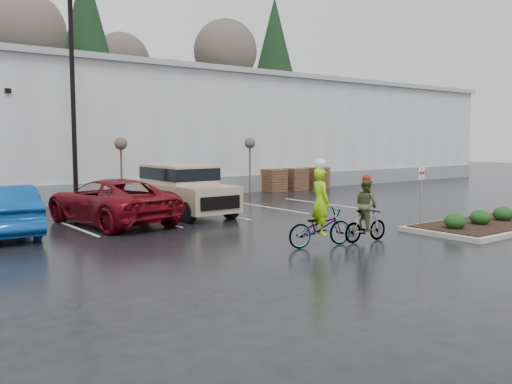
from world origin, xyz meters
TOP-DOWN VIEW (x-y plane):
  - ground at (0.00, 0.00)m, footprint 120.00×120.00m
  - warehouse at (0.00, 21.99)m, footprint 60.50×15.50m
  - wooded_ridge at (0.00, 45.00)m, footprint 80.00×25.00m
  - lamppost at (-4.00, 12.00)m, footprint 0.50×1.00m
  - sapling_mid at (-1.50, 13.00)m, footprint 0.60×0.60m
  - sapling_east at (6.00, 13.00)m, footprint 0.60×0.60m
  - pallet_stack_a at (8.50, 14.00)m, footprint 1.20×1.20m
  - pallet_stack_b at (10.20, 14.00)m, footprint 1.20×1.20m
  - pallet_stack_c at (12.00, 14.00)m, footprint 1.20×1.20m
  - curb_island at (7.00, -1.00)m, footprint 8.00×3.00m
  - mulch_bed at (7.00, -1.00)m, footprint 7.60×2.60m
  - shrub_a at (4.00, -1.00)m, footprint 0.70×0.70m
  - shrub_b at (5.50, -1.00)m, footprint 0.70×0.70m
  - shrub_c at (7.00, -1.00)m, footprint 0.70×0.70m
  - fire_lane_sign at (3.80, 0.20)m, footprint 0.30×0.05m
  - car_blue at (-7.84, 7.61)m, footprint 2.11×5.05m
  - car_red at (-4.14, 7.86)m, footprint 3.46×6.26m
  - suv_tan at (-0.84, 8.09)m, footprint 2.20×5.10m
  - cyclist_hivis at (-0.98, 0.14)m, footprint 2.18×1.07m
  - cyclist_olive at (0.62, -0.16)m, footprint 1.61×0.78m

SIDE VIEW (x-z plane):
  - ground at x=0.00m, z-range 0.00..0.00m
  - curb_island at x=7.00m, z-range 0.00..0.15m
  - mulch_bed at x=7.00m, z-range 0.15..0.19m
  - shrub_a at x=4.00m, z-range 0.15..0.67m
  - shrub_b at x=5.50m, z-range 0.15..0.67m
  - shrub_c at x=7.00m, z-range 0.15..0.67m
  - pallet_stack_a at x=8.50m, z-range 0.00..1.35m
  - pallet_stack_b at x=10.20m, z-range 0.00..1.35m
  - pallet_stack_c at x=12.00m, z-range 0.00..1.35m
  - cyclist_olive at x=0.62m, z-range -0.26..1.78m
  - cyclist_hivis at x=-0.98m, z-range -0.49..2.04m
  - car_blue at x=-7.84m, z-range 0.00..1.62m
  - car_red at x=-4.14m, z-range 0.00..1.66m
  - suv_tan at x=-0.84m, z-range 0.00..2.06m
  - fire_lane_sign at x=3.80m, z-range 0.31..2.51m
  - sapling_mid at x=-1.50m, z-range 1.13..4.33m
  - sapling_east at x=6.00m, z-range 1.13..4.33m
  - wooded_ridge at x=0.00m, z-range 0.00..6.00m
  - warehouse at x=0.00m, z-range 0.05..7.25m
  - lamppost at x=-4.00m, z-range 1.07..10.30m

